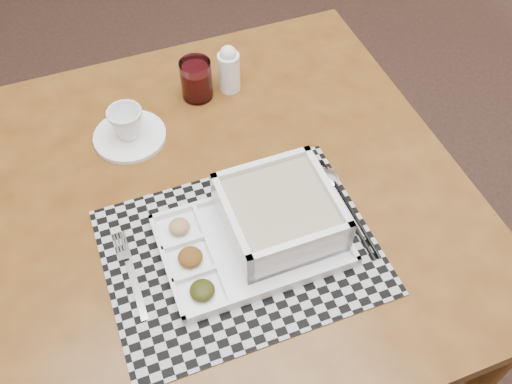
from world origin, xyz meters
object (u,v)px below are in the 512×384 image
serving_tray (271,221)px  creamer_bottle (229,69)px  juice_glass (196,81)px  dining_table (222,217)px  cup (127,123)px

serving_tray → creamer_bottle: 0.40m
serving_tray → juice_glass: bearing=85.1°
dining_table → juice_glass: (0.08, 0.28, 0.11)m
cup → juice_glass: size_ratio=0.79×
dining_table → creamer_bottle: (0.15, 0.26, 0.13)m
juice_glass → creamer_bottle: bearing=-8.2°
dining_table → creamer_bottle: size_ratio=9.23×
dining_table → creamer_bottle: 0.33m
dining_table → cup: cup is taller
cup → creamer_bottle: bearing=-4.6°
serving_tray → dining_table: bearing=109.4°
serving_tray → cup: bearing=112.6°
serving_tray → creamer_bottle: creamer_bottle is taller
dining_table → juice_glass: 0.31m
cup → juice_glass: bearing=2.4°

